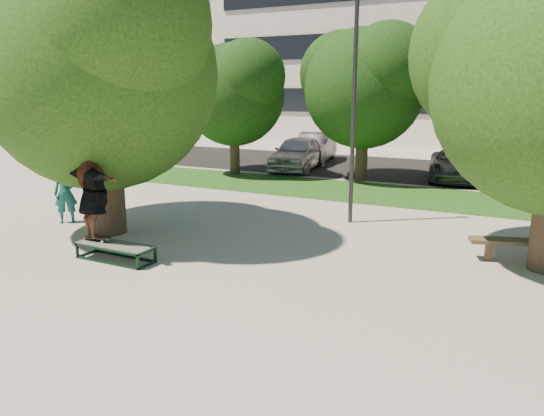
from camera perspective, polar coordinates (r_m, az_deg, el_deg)
The scene contains 16 objects.
ground at distance 11.28m, azimuth -5.05°, elevation -6.43°, with size 120.00×120.00×0.00m, color #9A948E.
grass_strip at distance 19.42m, azimuth 12.80°, elevation 1.41°, with size 30.00×4.00×0.02m, color #1A4313.
asphalt_strip at distance 25.88m, azimuth 14.41°, elevation 4.04°, with size 40.00×8.00×0.01m, color black.
tree_left at distance 14.26m, azimuth -18.11°, elevation 15.02°, with size 6.96×5.95×7.12m.
bg_tree_left at distance 23.54m, azimuth -4.19°, elevation 12.70°, with size 5.28×4.51×5.77m.
bg_tree_mid at distance 22.13m, azimuth 9.77°, elevation 13.31°, with size 5.76×4.92×6.24m.
bg_tree_right at distance 20.57m, azimuth 24.27°, elevation 11.01°, with size 5.04×4.31×5.43m.
lamppost at distance 14.77m, azimuth 8.78°, elevation 10.44°, with size 0.25×0.15×6.11m.
office_building at distance 41.90m, azimuth 17.61°, elevation 17.95°, with size 30.00×14.12×16.00m.
grind_box at distance 12.16m, azimuth -16.47°, elevation -4.57°, with size 1.80×0.60×0.38m.
skater_rig at distance 12.28m, azimuth -18.73°, elevation 1.10°, with size 2.32×1.21×1.90m.
bystander at distance 15.88m, azimuth -21.32°, elevation 1.50°, with size 0.62×0.41×1.70m, color #175558.
car_silver_a at distance 24.91m, azimuth 2.77°, elevation 5.92°, with size 1.86×4.62×1.57m, color silver.
car_dark at distance 27.76m, azimuth 4.58°, elevation 6.51°, with size 1.60×4.58×1.51m, color black.
car_grey at distance 23.25m, azimuth 19.27°, elevation 4.41°, with size 2.14×4.65×1.29m, color #58585D.
car_silver_b at distance 25.14m, azimuth 24.61°, elevation 4.58°, with size 1.87×4.60×1.33m, color #A6A5AA.
Camera 1 is at (5.80, -8.96, 3.66)m, focal length 35.00 mm.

